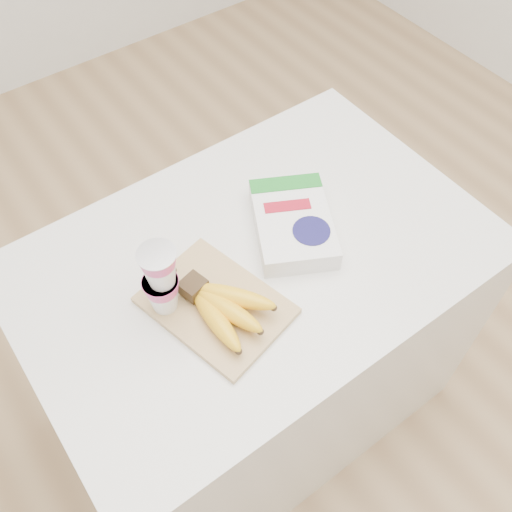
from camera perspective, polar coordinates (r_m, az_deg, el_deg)
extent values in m
plane|color=tan|center=(1.91, -0.06, -13.87)|extent=(4.00, 4.00, 0.00)
cube|color=white|center=(1.56, -0.07, -8.36)|extent=(1.03, 0.69, 0.77)
cube|color=tan|center=(1.16, -4.04, -4.93)|extent=(0.27, 0.32, 0.01)
cube|color=#382816|center=(1.15, -6.29, -3.09)|extent=(0.06, 0.05, 0.03)
ellipsoid|color=yellow|center=(1.11, -4.03, -6.36)|extent=(0.05, 0.18, 0.05)
sphere|color=#382816|center=(1.08, -1.75, -9.50)|extent=(0.01, 0.01, 0.01)
ellipsoid|color=yellow|center=(1.12, -2.93, -5.34)|extent=(0.09, 0.18, 0.05)
sphere|color=#382816|center=(1.09, 0.44, -7.58)|extent=(0.01, 0.01, 0.01)
ellipsoid|color=yellow|center=(1.12, -2.21, -4.08)|extent=(0.13, 0.17, 0.05)
sphere|color=#382816|center=(1.11, 1.78, -5.20)|extent=(0.01, 0.01, 0.01)
cylinder|color=silver|center=(1.02, -9.96, 0.20)|extent=(0.07, 0.07, 0.00)
cube|color=white|center=(1.26, 3.70, 3.24)|extent=(0.26, 0.29, 0.05)
cube|color=#1B7D26|center=(1.31, 2.98, 7.28)|extent=(0.16, 0.11, 0.00)
cylinder|color=#17144C|center=(1.22, 5.57, 2.53)|extent=(0.11, 0.11, 0.00)
cube|color=#A81325|center=(1.26, 3.15, 5.02)|extent=(0.10, 0.07, 0.00)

